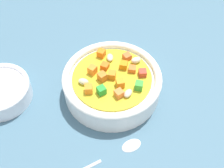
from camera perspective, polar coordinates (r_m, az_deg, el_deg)
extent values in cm
cube|color=#42667A|center=(60.66, 0.00, -2.07)|extent=(140.00, 140.00, 2.00)
cylinder|color=white|center=(58.20, 0.00, -0.26)|extent=(19.03, 19.03, 4.19)
torus|color=white|center=(56.25, 0.00, 1.33)|extent=(19.32, 19.32, 1.42)
cylinder|color=gold|center=(56.42, 0.00, 1.19)|extent=(15.41, 15.41, 0.40)
cube|color=orange|center=(56.54, -3.84, 2.78)|extent=(2.00, 2.00, 1.65)
cube|color=red|center=(56.49, 5.96, 2.17)|extent=(1.68, 1.68, 1.23)
cube|color=green|center=(54.19, 5.25, -0.32)|extent=(1.92, 1.92, 1.60)
cube|color=orange|center=(59.58, -2.10, 6.00)|extent=(2.01, 2.01, 1.51)
cube|color=orange|center=(57.44, 2.26, 3.68)|extent=(1.91, 1.91, 1.37)
cube|color=orange|center=(52.92, 0.86, -1.97)|extent=(1.79, 1.79, 1.39)
ellipsoid|color=beige|center=(53.33, 3.13, -1.81)|extent=(2.34, 2.27, 1.03)
cube|color=orange|center=(54.31, 1.59, 0.14)|extent=(1.45, 1.45, 1.63)
ellipsoid|color=beige|center=(58.57, 4.66, 4.62)|extent=(2.07, 1.40, 1.24)
ellipsoid|color=beige|center=(55.23, -5.61, 0.63)|extent=(2.37, 2.15, 1.17)
cube|color=orange|center=(57.11, 3.95, 2.93)|extent=(1.86, 1.86, 1.02)
cube|color=green|center=(53.40, -2.07, -1.23)|extent=(1.73, 1.73, 1.49)
cube|color=orange|center=(55.21, -1.87, 1.28)|extent=(1.84, 1.84, 1.63)
cube|color=orange|center=(57.48, -1.40, 3.53)|extent=(2.01, 2.01, 1.07)
cube|color=orange|center=(59.24, 2.93, 5.35)|extent=(1.77, 1.77, 1.12)
ellipsoid|color=beige|center=(59.14, -0.41, 5.17)|extent=(1.67, 2.21, 0.89)
cube|color=orange|center=(55.70, 0.11, 1.74)|extent=(1.89, 1.89, 1.41)
cube|color=orange|center=(53.69, -4.56, -0.96)|extent=(1.71, 1.71, 1.56)
ellipsoid|color=silver|center=(53.21, 3.80, -11.67)|extent=(4.14, 3.07, 0.82)
cylinder|color=white|center=(61.78, -20.83, -1.54)|extent=(11.93, 11.93, 3.19)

